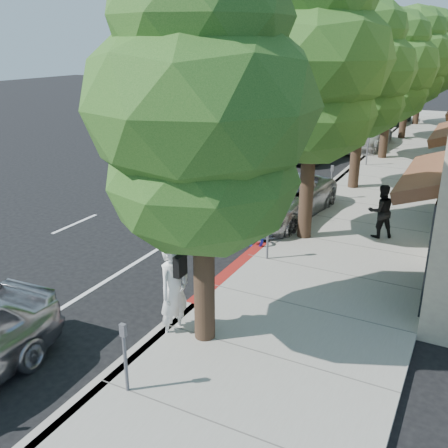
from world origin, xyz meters
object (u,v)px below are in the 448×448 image
Objects in this scene: street_tree_1 at (314,64)px; pedestrian at (381,211)px; street_tree_5 at (424,55)px; silver_suv at (279,198)px; street_tree_0 at (202,111)px; cyclist at (174,291)px; bicycle at (238,225)px; street_tree_2 at (363,72)px; street_tree_4 at (411,59)px; dark_sedan at (313,146)px; dark_suv_far at (395,114)px; white_pickup at (366,135)px; street_tree_3 at (392,68)px.

pedestrian is (1.97, 0.99, -4.09)m from street_tree_1.
street_tree_5 reaches higher than silver_suv.
street_tree_0 is 4.50× the size of pedestrian.
street_tree_5 is 3.85× the size of cyclist.
bicycle is at bearing 108.79° from street_tree_0.
street_tree_2 is 0.95× the size of street_tree_4.
dark_sedan reaches higher than bicycle.
street_tree_1 is at bearing -42.45° from silver_suv.
silver_suv reaches higher than bicycle.
street_tree_2 is 0.92× the size of street_tree_5.
street_tree_5 is 25.41m from bicycle.
dark_suv_far is at bearing 92.74° from street_tree_0.
white_pickup is at bearing 95.50° from street_tree_1.
dark_sedan is at bearing -95.33° from pedestrian.
white_pickup is at bearing 118.80° from street_tree_3.
cyclist is at bearing -96.13° from street_tree_1.
cyclist reaches higher than silver_suv.
dark_suv_far is at bearing 91.53° from white_pickup.
street_tree_5 is at bearing -118.49° from pedestrian.
street_tree_4 is 17.52m from pedestrian.
dark_suv_far is (-1.44, -0.00, -3.97)m from street_tree_5.
street_tree_1 reaches higher than pedestrian.
street_tree_2 is 1.61× the size of dark_suv_far.
street_tree_0 is at bearing -90.00° from street_tree_5.
street_tree_2 reaches higher than street_tree_3.
street_tree_5 reaches higher than dark_sedan.
street_tree_4 reaches higher than silver_suv.
street_tree_5 reaches higher than white_pickup.
dark_sedan is at bearing -93.32° from dark_suv_far.
cyclist is 5.18m from bicycle.
street_tree_1 is 18.00m from street_tree_4.
pedestrian reaches higher than dark_suv_far.
dark_sedan is at bearing 106.45° from street_tree_1.
street_tree_2 is 18.00m from street_tree_5.
dark_sedan is (-1.40, 11.50, 0.16)m from bicycle.
street_tree_5 is 22.90m from silver_suv.
dark_sedan is at bearing -102.93° from street_tree_5.
street_tree_4 is 9.03m from dark_sedan.
dark_suv_far reaches higher than dark_sedan.
street_tree_0 is 24.00m from street_tree_4.
street_tree_0 is at bearing -74.91° from silver_suv.
pedestrian is at bearing 74.26° from street_tree_0.
pedestrian is at bearing -83.40° from street_tree_4.
pedestrian is (1.97, -11.01, -3.44)m from street_tree_3.
street_tree_1 reaches higher than silver_suv.
street_tree_2 reaches higher than white_pickup.
street_tree_3 is 11.21m from silver_suv.
street_tree_2 is 1.36× the size of white_pickup.
dark_sedan is 4.39m from white_pickup.
pedestrian is at bearing -74.76° from white_pickup.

